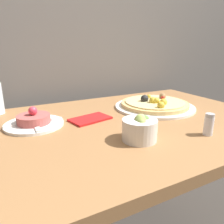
% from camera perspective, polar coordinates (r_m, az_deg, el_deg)
% --- Properties ---
extents(dining_table, '(1.17, 0.79, 0.76)m').
position_cam_1_polar(dining_table, '(0.89, 3.73, -8.88)').
color(dining_table, olive).
rests_on(dining_table, ground_plane).
extents(pizza_plate, '(0.37, 0.37, 0.06)m').
position_cam_1_polar(pizza_plate, '(1.03, 11.09, 1.94)').
color(pizza_plate, white).
rests_on(pizza_plate, dining_table).
extents(tartare_plate, '(0.21, 0.21, 0.07)m').
position_cam_1_polar(tartare_plate, '(0.84, -19.72, -2.30)').
color(tartare_plate, white).
rests_on(tartare_plate, dining_table).
extents(small_bowl, '(0.11, 0.11, 0.08)m').
position_cam_1_polar(small_bowl, '(0.67, 7.29, -4.15)').
color(small_bowl, silver).
rests_on(small_bowl, dining_table).
extents(napkin, '(0.17, 0.12, 0.01)m').
position_cam_1_polar(napkin, '(0.85, -5.72, -1.81)').
color(napkin, red).
rests_on(napkin, dining_table).
extents(salt_shaker, '(0.03, 0.03, 0.07)m').
position_cam_1_polar(salt_shaker, '(0.77, 23.96, -2.99)').
color(salt_shaker, silver).
rests_on(salt_shaker, dining_table).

